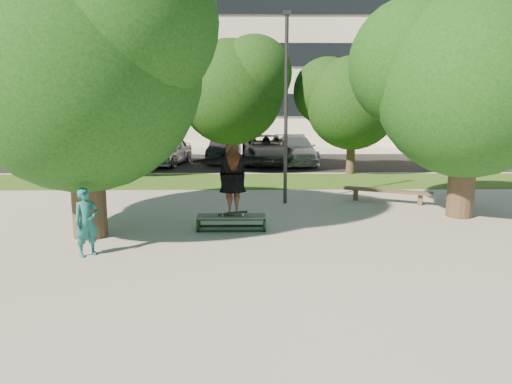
{
  "coord_description": "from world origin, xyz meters",
  "views": [
    {
      "loc": [
        -0.25,
        -11.24,
        3.4
      ],
      "look_at": [
        -0.04,
        0.6,
        1.2
      ],
      "focal_mm": 35.0,
      "sensor_mm": 36.0,
      "label": 1
    }
  ],
  "objects_px": {
    "car_dark": "(224,150)",
    "car_grey": "(267,149)",
    "tree_left": "(77,56)",
    "car_silver_a": "(168,151)",
    "lamppost": "(286,107)",
    "bench": "(387,192)",
    "car_silver_b": "(295,150)",
    "bystander": "(87,222)",
    "tree_right": "(465,74)",
    "grind_box": "(231,222)"
  },
  "relations": [
    {
      "from": "bystander",
      "to": "bench",
      "type": "relative_size",
      "value": 0.55
    },
    {
      "from": "tree_left",
      "to": "car_silver_b",
      "type": "xyz_separation_m",
      "value": [
        6.62,
        14.41,
        -3.69
      ]
    },
    {
      "from": "lamppost",
      "to": "bench",
      "type": "xyz_separation_m",
      "value": [
        3.42,
        0.02,
        -2.78
      ]
    },
    {
      "from": "car_grey",
      "to": "lamppost",
      "type": "bearing_deg",
      "value": -90.99
    },
    {
      "from": "grind_box",
      "to": "car_silver_a",
      "type": "distance_m",
      "value": 13.93
    },
    {
      "from": "tree_left",
      "to": "car_silver_a",
      "type": "distance_m",
      "value": 14.42
    },
    {
      "from": "tree_left",
      "to": "car_grey",
      "type": "distance_m",
      "value": 15.64
    },
    {
      "from": "tree_right",
      "to": "bystander",
      "type": "xyz_separation_m",
      "value": [
        -9.69,
        -3.67,
        -3.33
      ]
    },
    {
      "from": "car_dark",
      "to": "bystander",
      "type": "bearing_deg",
      "value": -91.63
    },
    {
      "from": "tree_right",
      "to": "car_grey",
      "type": "bearing_deg",
      "value": 112.55
    },
    {
      "from": "tree_right",
      "to": "bystander",
      "type": "bearing_deg",
      "value": -159.25
    },
    {
      "from": "car_grey",
      "to": "tree_right",
      "type": "bearing_deg",
      "value": -69.59
    },
    {
      "from": "car_grey",
      "to": "car_silver_a",
      "type": "bearing_deg",
      "value": -177.74
    },
    {
      "from": "car_silver_a",
      "to": "car_grey",
      "type": "relative_size",
      "value": 0.77
    },
    {
      "from": "grind_box",
      "to": "car_grey",
      "type": "distance_m",
      "value": 13.89
    },
    {
      "from": "car_silver_b",
      "to": "bystander",
      "type": "bearing_deg",
      "value": -112.95
    },
    {
      "from": "lamppost",
      "to": "car_silver_a",
      "type": "xyz_separation_m",
      "value": [
        -5.43,
        10.03,
        -2.43
      ]
    },
    {
      "from": "tree_left",
      "to": "bench",
      "type": "xyz_separation_m",
      "value": [
        8.71,
        3.92,
        -4.05
      ]
    },
    {
      "from": "tree_left",
      "to": "car_grey",
      "type": "relative_size",
      "value": 1.31
    },
    {
      "from": "lamppost",
      "to": "car_silver_a",
      "type": "distance_m",
      "value": 11.66
    },
    {
      "from": "tree_right",
      "to": "lamppost",
      "type": "xyz_separation_m",
      "value": [
        -4.92,
        1.92,
        -0.94
      ]
    },
    {
      "from": "tree_left",
      "to": "car_silver_b",
      "type": "height_order",
      "value": "tree_left"
    },
    {
      "from": "tree_right",
      "to": "bystander",
      "type": "relative_size",
      "value": 4.26
    },
    {
      "from": "tree_right",
      "to": "lamppost",
      "type": "bearing_deg",
      "value": 158.72
    },
    {
      "from": "car_grey",
      "to": "bystander",
      "type": "bearing_deg",
      "value": -108.04
    },
    {
      "from": "tree_left",
      "to": "car_grey",
      "type": "xyz_separation_m",
      "value": [
        5.08,
        14.33,
        -3.66
      ]
    },
    {
      "from": "bystander",
      "to": "car_silver_b",
      "type": "height_order",
      "value": "bystander"
    },
    {
      "from": "tree_right",
      "to": "car_silver_b",
      "type": "distance_m",
      "value": 13.36
    },
    {
      "from": "bench",
      "to": "car_silver_b",
      "type": "relative_size",
      "value": 0.55
    },
    {
      "from": "grind_box",
      "to": "tree_right",
      "type": "bearing_deg",
      "value": 12.5
    },
    {
      "from": "bench",
      "to": "grind_box",
      "type": "bearing_deg",
      "value": -121.52
    },
    {
      "from": "lamppost",
      "to": "car_silver_b",
      "type": "height_order",
      "value": "lamppost"
    },
    {
      "from": "car_silver_b",
      "to": "tree_right",
      "type": "bearing_deg",
      "value": -76.06
    },
    {
      "from": "tree_left",
      "to": "bench",
      "type": "relative_size",
      "value": 2.56
    },
    {
      "from": "car_dark",
      "to": "lamppost",
      "type": "bearing_deg",
      "value": -71.2
    },
    {
      "from": "tree_left",
      "to": "bystander",
      "type": "distance_m",
      "value": 4.06
    },
    {
      "from": "tree_left",
      "to": "grind_box",
      "type": "bearing_deg",
      "value": 8.32
    },
    {
      "from": "tree_right",
      "to": "car_grey",
      "type": "xyz_separation_m",
      "value": [
        -5.13,
        12.34,
        -3.34
      ]
    },
    {
      "from": "bystander",
      "to": "car_dark",
      "type": "height_order",
      "value": "bystander"
    },
    {
      "from": "lamppost",
      "to": "car_grey",
      "type": "height_order",
      "value": "lamppost"
    },
    {
      "from": "tree_left",
      "to": "lamppost",
      "type": "bearing_deg",
      "value": 36.42
    },
    {
      "from": "tree_right",
      "to": "car_silver_a",
      "type": "distance_m",
      "value": 16.16
    },
    {
      "from": "tree_left",
      "to": "car_silver_a",
      "type": "height_order",
      "value": "tree_left"
    },
    {
      "from": "car_silver_a",
      "to": "car_dark",
      "type": "height_order",
      "value": "car_silver_a"
    },
    {
      "from": "lamppost",
      "to": "car_grey",
      "type": "distance_m",
      "value": 10.7
    },
    {
      "from": "car_dark",
      "to": "car_grey",
      "type": "distance_m",
      "value": 2.42
    },
    {
      "from": "tree_left",
      "to": "grind_box",
      "type": "xyz_separation_m",
      "value": [
        3.62,
        0.53,
        -4.23
      ]
    },
    {
      "from": "car_silver_a",
      "to": "car_grey",
      "type": "xyz_separation_m",
      "value": [
        5.22,
        0.4,
        0.04
      ]
    },
    {
      "from": "bench",
      "to": "car_dark",
      "type": "xyz_separation_m",
      "value": [
        -5.94,
        11.12,
        0.3
      ]
    },
    {
      "from": "car_silver_a",
      "to": "car_dark",
      "type": "bearing_deg",
      "value": 31.04
    }
  ]
}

